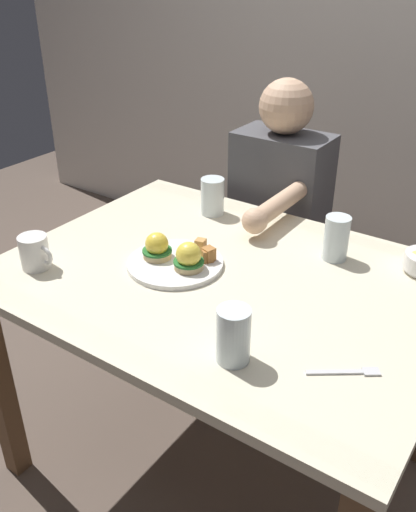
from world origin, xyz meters
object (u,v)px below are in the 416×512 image
Objects in this scene: water_glass_far at (212,198)px; dining_table at (225,307)px; water_glass_near at (233,338)px; water_glass_extra at (336,240)px; eggs_benedict_plate at (176,258)px; coffee_mug at (35,251)px; diner_person at (276,214)px; fork at (348,372)px.

dining_table is at bearing -50.82° from water_glass_far.
water_glass_extra is at bearing 89.95° from water_glass_near.
eggs_benedict_plate is 2.20× the size of water_glass_far.
water_glass_far is (0.20, 0.57, 0.00)m from coffee_mug.
diner_person is at bearing 104.98° from dining_table.
fork is (0.88, 0.07, -0.05)m from coffee_mug.
water_glass_near is at bearing -52.49° from water_glass_far.
water_glass_extra is (0.00, 0.54, 0.00)m from water_glass_near.
coffee_mug is at bearing 177.87° from water_glass_near.
water_glass_near reaches higher than eggs_benedict_plate.
water_glass_far is 0.34m from diner_person.
diner_person is (-0.02, 0.64, -0.12)m from eggs_benedict_plate.
water_glass_extra reaches higher than water_glass_far.
eggs_benedict_plate is 0.45m from water_glass_extra.
diner_person reaches higher than water_glass_far.
coffee_mug is (-0.45, -0.26, 0.16)m from dining_table.
dining_table is 9.27× the size of water_glass_extra.
water_glass_far reaches higher than dining_table.
diner_person is at bearing 92.05° from eggs_benedict_plate.
eggs_benedict_plate is at bearing -164.39° from dining_table.
fork is (0.57, -0.15, -0.02)m from eggs_benedict_plate.
diner_person reaches higher than fork.
water_glass_far is at bearing 129.18° from dining_table.
eggs_benedict_plate is 0.65m from diner_person.
eggs_benedict_plate is 2.43× the size of coffee_mug.
fork is at bearing -63.39° from water_glass_extra.
diner_person is (0.29, 0.86, -0.14)m from coffee_mug.
water_glass_near is 0.11× the size of diner_person.
water_glass_near is at bearing -67.56° from diner_person.
water_glass_near is 0.54m from water_glass_extra.
water_glass_near is 0.97m from diner_person.
eggs_benedict_plate is at bearing -87.95° from diner_person.
eggs_benedict_plate is (-0.14, -0.04, 0.13)m from dining_table.
coffee_mug reaches higher than fork.
eggs_benedict_plate is at bearing 165.16° from fork.
coffee_mug is at bearing -144.57° from eggs_benedict_plate.
water_glass_extra reaches higher than dining_table.
water_glass_extra is at bearing -43.33° from diner_person.
water_glass_near reaches higher than coffee_mug.
dining_table is 8.80× the size of fork.
diner_person is at bearing 112.44° from water_glass_near.
dining_table is at bearing 125.62° from water_glass_near.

